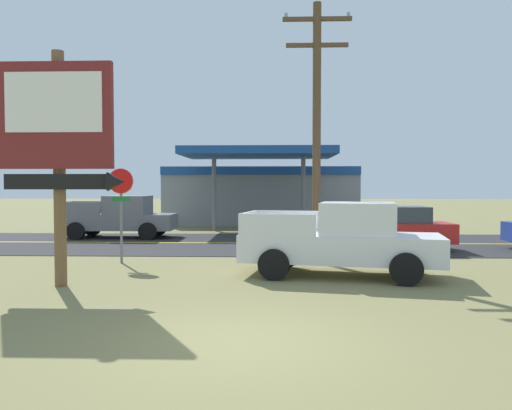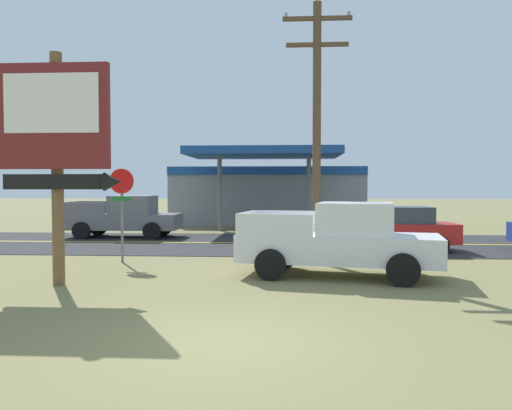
% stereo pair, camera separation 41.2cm
% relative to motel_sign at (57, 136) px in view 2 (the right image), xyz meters
% --- Properties ---
extents(ground_plane, '(180.00, 180.00, 0.00)m').
position_rel_motel_sign_xyz_m(ground_plane, '(4.47, -3.92, -3.58)').
color(ground_plane, olive).
extents(road_asphalt, '(140.00, 8.00, 0.02)m').
position_rel_motel_sign_xyz_m(road_asphalt, '(4.47, 9.08, -3.57)').
color(road_asphalt, '#2B2B2D').
rests_on(road_asphalt, ground).
extents(road_centre_line, '(126.00, 0.20, 0.01)m').
position_rel_motel_sign_xyz_m(road_centre_line, '(4.47, 9.08, -3.56)').
color(road_centre_line, gold).
rests_on(road_centre_line, road_asphalt).
extents(motel_sign, '(2.97, 0.54, 5.57)m').
position_rel_motel_sign_xyz_m(motel_sign, '(0.00, 0.00, 0.00)').
color(motel_sign, brown).
rests_on(motel_sign, ground).
extents(stop_sign, '(0.80, 0.08, 2.95)m').
position_rel_motel_sign_xyz_m(stop_sign, '(0.29, 3.66, -1.56)').
color(stop_sign, slate).
rests_on(stop_sign, ground).
extents(utility_pole, '(2.14, 0.26, 8.06)m').
position_rel_motel_sign_xyz_m(utility_pole, '(6.36, 4.06, 0.77)').
color(utility_pole, brown).
rests_on(utility_pole, ground).
extents(gas_station, '(12.00, 11.50, 4.40)m').
position_rel_motel_sign_xyz_m(gas_station, '(4.22, 20.60, -1.64)').
color(gas_station, gray).
rests_on(gas_station, ground).
extents(pickup_white_parked_on_lawn, '(5.47, 2.95, 1.96)m').
position_rel_motel_sign_xyz_m(pickup_white_parked_on_lawn, '(6.86, 1.72, -2.62)').
color(pickup_white_parked_on_lawn, silver).
rests_on(pickup_white_parked_on_lawn, ground).
extents(pickup_grey_on_road, '(5.20, 2.24, 1.96)m').
position_rel_motel_sign_xyz_m(pickup_grey_on_road, '(-2.10, 11.08, -2.62)').
color(pickup_grey_on_road, slate).
rests_on(pickup_grey_on_road, ground).
extents(car_red_mid_lane, '(4.20, 2.00, 1.64)m').
position_rel_motel_sign_xyz_m(car_red_mid_lane, '(9.55, 7.08, -2.75)').
color(car_red_mid_lane, red).
rests_on(car_red_mid_lane, ground).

